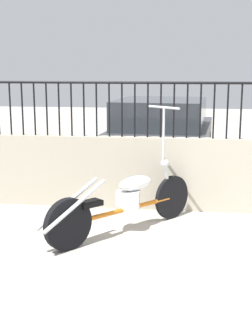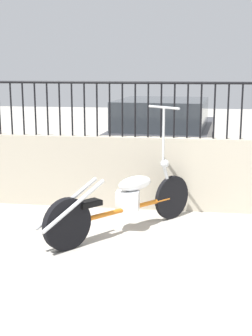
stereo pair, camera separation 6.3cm
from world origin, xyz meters
name	(u,v)px [view 1 (the left image)]	position (x,y,z in m)	size (l,w,h in m)	color
motorcycle_orange	(119,202)	(-2.75, 1.63, 0.40)	(1.61, 1.84, 1.51)	black
car_dark_grey	(161,136)	(-2.47, 5.22, 0.70)	(2.07, 4.17, 1.41)	black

